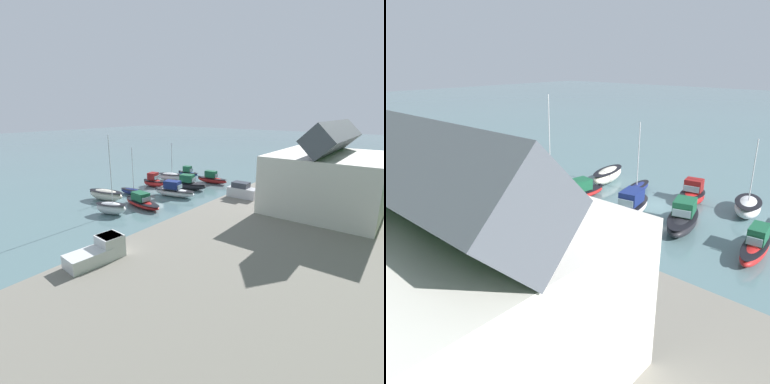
{
  "view_description": "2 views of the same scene",
  "coord_description": "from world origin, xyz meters",
  "views": [
    {
      "loc": [
        35.0,
        33.95,
        13.3
      ],
      "look_at": [
        0.83,
        8.01,
        1.48
      ],
      "focal_mm": 28.0,
      "sensor_mm": 36.0,
      "label": 1
    },
    {
      "loc": [
        -17.33,
        30.96,
        13.77
      ],
      "look_at": [
        3.74,
        7.36,
        2.48
      ],
      "focal_mm": 35.0,
      "sensor_mm": 36.0,
      "label": 2
    }
  ],
  "objects": [
    {
      "name": "ground_plane",
      "position": [
        0.0,
        0.0,
        0.0
      ],
      "size": [
        320.0,
        320.0,
        0.0
      ],
      "primitive_type": "plane",
      "color": "slate"
    },
    {
      "name": "pickup_truck_0",
      "position": [
        21.72,
        14.32,
        2.08
      ],
      "size": [
        4.89,
        2.41,
        1.9
      ],
      "rotation": [
        0.0,
        0.0,
        1.47
      ],
      "color": "silver",
      "rests_on": "quay_promenade"
    },
    {
      "name": "moored_boat_8",
      "position": [
        3.49,
        -2.21,
        0.54
      ],
      "size": [
        2.08,
        4.77,
        7.68
      ],
      "rotation": [
        0.0,
        0.0,
        0.14
      ],
      "color": "navy",
      "rests_on": "ground_plane"
    },
    {
      "name": "moored_boat_1",
      "position": [
        -4.54,
        3.18,
        0.94
      ],
      "size": [
        3.89,
        6.75,
        2.57
      ],
      "rotation": [
        0.0,
        0.0,
        0.26
      ],
      "color": "black",
      "rests_on": "ground_plane"
    },
    {
      "name": "harbor_clubhouse",
      "position": [
        -3.96,
        25.57,
        5.16
      ],
      "size": [
        14.7,
        12.63,
        10.84
      ],
      "color": "silver",
      "rests_on": "quay_promenade"
    },
    {
      "name": "moored_boat_3",
      "position": [
        7.08,
        3.84,
        0.71
      ],
      "size": [
        3.28,
        7.62,
        2.03
      ],
      "rotation": [
        0.0,
        0.0,
        -0.15
      ],
      "color": "red",
      "rests_on": "ground_plane"
    },
    {
      "name": "moored_boat_2",
      "position": [
        0.31,
        4.03,
        0.9
      ],
      "size": [
        3.5,
        7.37,
        2.48
      ],
      "rotation": [
        0.0,
        0.0,
        0.19
      ],
      "color": "white",
      "rests_on": "ground_plane"
    },
    {
      "name": "moored_boat_9",
      "position": [
        8.15,
        -2.85,
        0.87
      ],
      "size": [
        3.3,
        6.41,
        1.66
      ],
      "rotation": [
        0.0,
        0.0,
        0.19
      ],
      "color": "white",
      "rests_on": "ground_plane"
    },
    {
      "name": "moored_boat_6",
      "position": [
        -7.61,
        -3.67,
        0.82
      ],
      "size": [
        3.61,
        5.45,
        7.24
      ],
      "rotation": [
        0.0,
        0.0,
        0.27
      ],
      "color": "silver",
      "rests_on": "ground_plane"
    },
    {
      "name": "moored_boat_7",
      "position": [
        -2.42,
        -3.04,
        0.9
      ],
      "size": [
        2.98,
        4.45,
        2.47
      ],
      "rotation": [
        0.0,
        0.0,
        0.17
      ],
      "color": "red",
      "rests_on": "ground_plane"
    },
    {
      "name": "moored_boat_4",
      "position": [
        11.71,
        2.9,
        0.88
      ],
      "size": [
        3.3,
        4.76,
        10.31
      ],
      "rotation": [
        0.0,
        0.0,
        0.35
      ],
      "color": "white",
      "rests_on": "ground_plane"
    },
    {
      "name": "moored_boat_0",
      "position": [
        -10.74,
        3.91,
        0.82
      ],
      "size": [
        2.17,
        6.21,
        2.29
      ],
      "rotation": [
        0.0,
        0.0,
        0.08
      ],
      "color": "red",
      "rests_on": "ground_plane"
    },
    {
      "name": "parked_car_0",
      "position": [
        -1.92,
        14.88,
        2.18
      ],
      "size": [
        1.95,
        4.26,
        2.16
      ],
      "rotation": [
        0.0,
        0.0,
        0.04
      ],
      "color": "silver",
      "rests_on": "quay_promenade"
    },
    {
      "name": "quay_promenade",
      "position": [
        0.0,
        24.74,
        0.63
      ],
      "size": [
        121.87,
        24.67,
        1.26
      ],
      "color": "gray",
      "rests_on": "ground_plane"
    }
  ]
}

